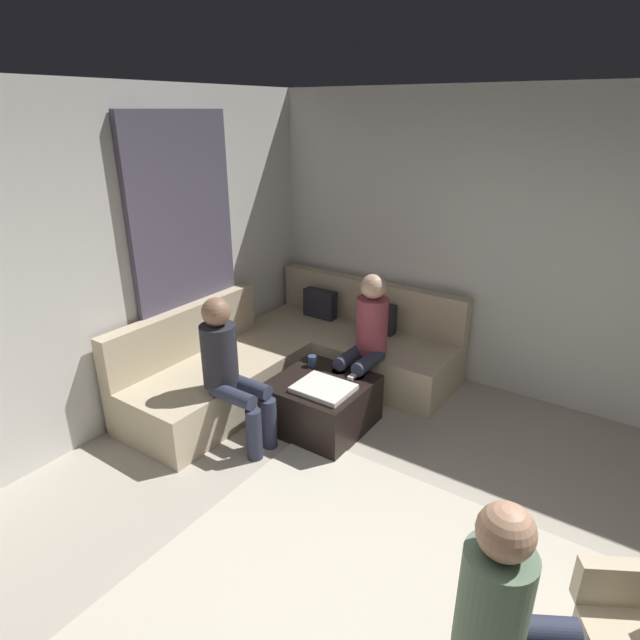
# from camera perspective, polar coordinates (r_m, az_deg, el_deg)

# --- Properties ---
(wall_back) EXTENTS (6.00, 0.12, 2.70)m
(wall_back) POSITION_cam_1_polar(r_m,az_deg,el_deg) (4.84, 25.67, 6.20)
(wall_back) COLOR silver
(wall_back) RESTS_ON ground_plane
(wall_left) EXTENTS (0.12, 6.00, 2.70)m
(wall_left) POSITION_cam_1_polar(r_m,az_deg,el_deg) (4.15, -28.87, 3.25)
(wall_left) COLOR silver
(wall_left) RESTS_ON ground_plane
(curtain_panel) EXTENTS (0.06, 1.10, 2.50)m
(curtain_panel) POSITION_cam_1_polar(r_m,az_deg,el_deg) (4.79, -14.41, 6.30)
(curtain_panel) COLOR #595166
(curtain_panel) RESTS_ON ground_plane
(area_rug) EXTENTS (2.60, 2.20, 0.01)m
(area_rug) POSITION_cam_1_polar(r_m,az_deg,el_deg) (3.20, 6.46, -29.18)
(area_rug) COLOR beige
(area_rug) RESTS_ON ground_plane
(sectional_couch) EXTENTS (2.10, 2.55, 0.87)m
(sectional_couch) POSITION_cam_1_polar(r_m,az_deg,el_deg) (5.04, -2.64, -4.04)
(sectional_couch) COLOR #C6B593
(sectional_couch) RESTS_ON ground_plane
(ottoman) EXTENTS (0.76, 0.76, 0.42)m
(ottoman) POSITION_cam_1_polar(r_m,az_deg,el_deg) (4.42, 0.18, -9.08)
(ottoman) COLOR black
(ottoman) RESTS_ON ground_plane
(folded_blanket) EXTENTS (0.44, 0.36, 0.04)m
(folded_blanket) POSITION_cam_1_polar(r_m,az_deg,el_deg) (4.17, 0.40, -7.48)
(folded_blanket) COLOR white
(folded_blanket) RESTS_ON ottoman
(coffee_mug) EXTENTS (0.08, 0.08, 0.10)m
(coffee_mug) POSITION_cam_1_polar(r_m,az_deg,el_deg) (4.53, -0.84, -4.50)
(coffee_mug) COLOR #334C72
(coffee_mug) RESTS_ON ottoman
(game_remote) EXTENTS (0.05, 0.15, 0.02)m
(game_remote) POSITION_cam_1_polar(r_m,az_deg,el_deg) (4.39, 3.77, -6.04)
(game_remote) COLOR white
(game_remote) RESTS_ON ottoman
(person_on_couch_back) EXTENTS (0.30, 0.60, 1.20)m
(person_on_couch_back) POSITION_cam_1_polar(r_m,az_deg,el_deg) (4.56, 5.07, -1.81)
(person_on_couch_back) COLOR #2D3347
(person_on_couch_back) RESTS_ON ground_plane
(person_on_couch_side) EXTENTS (0.60, 0.30, 1.20)m
(person_on_couch_side) POSITION_cam_1_polar(r_m,az_deg,el_deg) (4.08, -9.91, -5.08)
(person_on_couch_side) COLOR #2D3347
(person_on_couch_side) RESTS_ON ground_plane
(person_on_armchair) EXTENTS (0.59, 0.48, 1.18)m
(person_on_armchair) POSITION_cam_1_polar(r_m,az_deg,el_deg) (2.48, 20.65, -28.13)
(person_on_armchair) COLOR #2D3347
(person_on_armchair) RESTS_ON ground_plane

